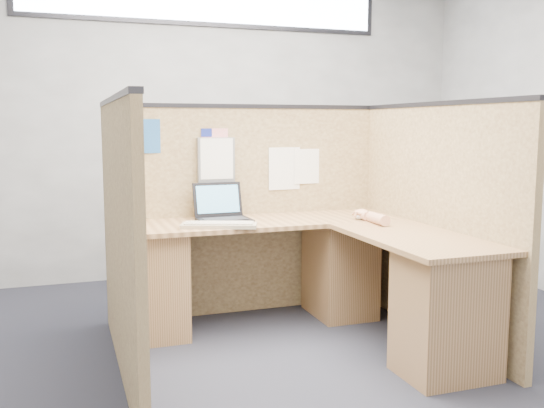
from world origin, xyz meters
name	(u,v)px	position (x,y,z in m)	size (l,w,h in m)	color
floor	(297,357)	(0.00, 0.00, 0.00)	(5.00, 5.00, 0.00)	#1E212B
wall_back	(208,123)	(0.00, 2.25, 1.40)	(5.00, 5.00, 0.00)	gray
clerestory_window	(207,5)	(0.00, 2.23, 2.45)	(3.30, 0.04, 0.38)	#232328
cubicle_partitions	(274,220)	(0.00, 0.43, 0.77)	(2.06, 1.83, 1.53)	brown
l_desk	(308,279)	(0.18, 0.29, 0.39)	(1.95, 1.75, 0.73)	brown
laptop	(222,211)	(-0.26, 0.77, 0.79)	(0.35, 0.34, 0.25)	black
keyboard	(219,225)	(-0.35, 0.48, 0.75)	(0.51, 0.32, 0.03)	gray
mouse	(361,216)	(0.66, 0.48, 0.75)	(0.11, 0.07, 0.04)	#B8B7BC
hand_forearm	(372,217)	(0.67, 0.34, 0.77)	(0.11, 0.38, 0.08)	tan
blue_poster	(148,136)	(-0.72, 0.97, 1.30)	(0.17, 0.00, 0.23)	#215598
american_flag	(211,139)	(-0.28, 0.96, 1.28)	(0.20, 0.01, 0.34)	olive
file_holder	(216,161)	(-0.25, 0.94, 1.13)	(0.27, 0.05, 0.34)	slate
paper_left	(284,169)	(0.27, 0.97, 1.06)	(0.25, 0.00, 0.31)	white
paper_right	(307,166)	(0.45, 0.97, 1.07)	(0.20, 0.00, 0.26)	white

